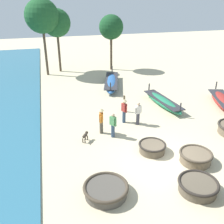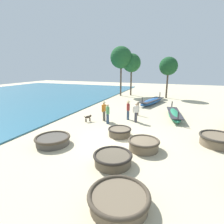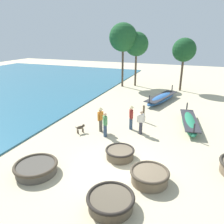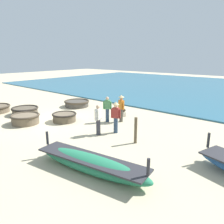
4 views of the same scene
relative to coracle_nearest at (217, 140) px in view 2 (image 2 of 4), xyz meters
The scene contains 18 objects.
ground_plane 5.60m from the coracle_nearest, 162.40° to the right, with size 80.00×80.00×0.00m, color #C6B793.
coracle_nearest is the anchor object (origin of this frame).
coracle_center 4.32m from the coracle_nearest, 151.54° to the right, with size 1.69×1.69×0.57m.
coracle_far_left 5.66m from the coracle_nearest, behind, with size 1.50×1.50×0.52m.
coracle_front_right 7.34m from the coracle_nearest, 120.88° to the right, with size 2.01×2.01×0.50m.
coracle_weathered 9.38m from the coracle_nearest, 159.69° to the right, with size 2.00×2.00×0.49m.
coracle_upturned 6.29m from the coracle_nearest, 140.12° to the right, with size 1.79×1.79×0.53m.
long_boat_blue_hull 11.46m from the coracle_nearest, 117.01° to the left, with size 2.50×5.53×1.18m.
long_boat_green_hull 5.56m from the coracle_nearest, 116.42° to the left, with size 1.58×4.75×1.07m.
fisherman_standing_left 8.16m from the coracle_nearest, 165.59° to the left, with size 0.36×0.51×1.67m.
fisherman_by_coracle 7.45m from the coracle_nearest, 169.12° to the left, with size 0.37×0.45×1.57m.
fisherman_with_hat 6.87m from the coracle_nearest, 153.46° to the left, with size 0.36×0.49×1.67m.
fisherman_standing_right 5.93m from the coracle_nearest, 154.40° to the left, with size 0.51×0.30×1.57m.
dog 9.08m from the coracle_nearest, behind, with size 0.45×0.60×0.55m.
mooring_post_shoreline 7.33m from the coracle_nearest, 140.42° to the left, with size 0.14×0.14×1.24m, color brown.
tree_right_mid 16.49m from the coracle_nearest, 104.20° to the left, with size 2.52×2.52×5.74m.
tree_center 19.22m from the coracle_nearest, 120.19° to the left, with size 2.80×2.80×6.38m.
tree_tall_back 19.34m from the coracle_nearest, 125.33° to the left, with size 3.23×3.23×7.36m.
Camera 2 is at (3.03, -9.03, 4.30)m, focal length 28.00 mm.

